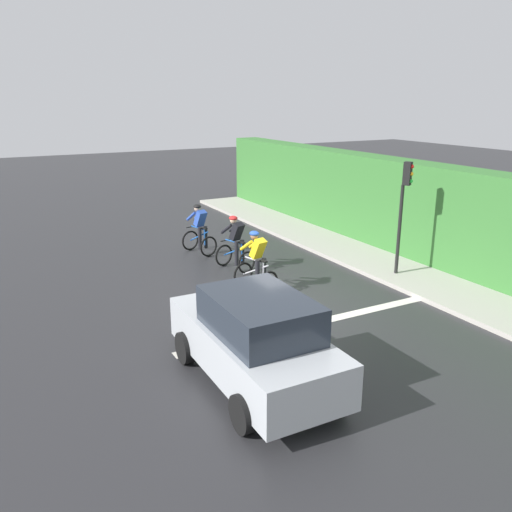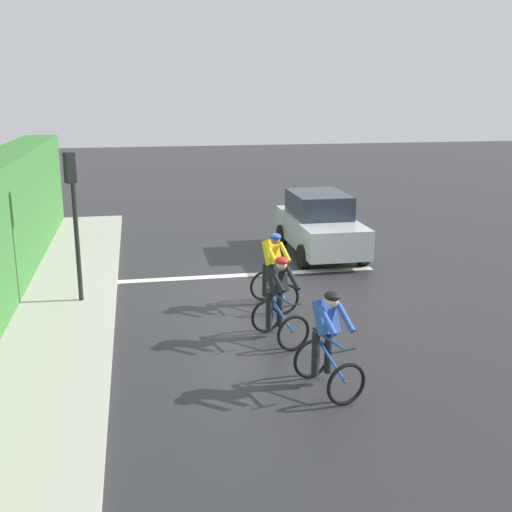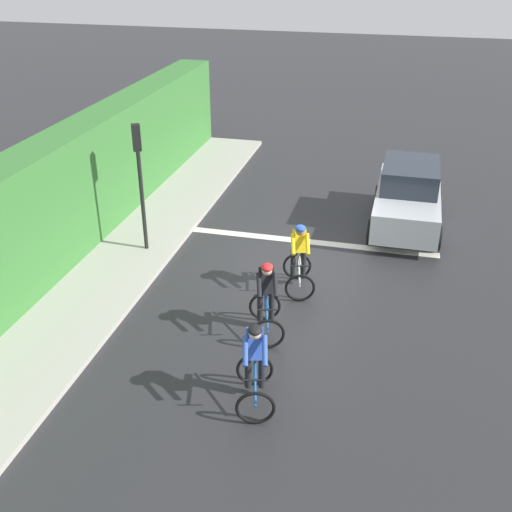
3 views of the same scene
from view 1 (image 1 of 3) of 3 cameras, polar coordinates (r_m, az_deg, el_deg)
The scene contains 10 objects.
ground_plane at distance 13.44m, azimuth 3.37°, elevation -5.14°, with size 80.00×80.00×0.00m, color #28282B.
sidewalk_kerb at distance 17.51m, azimuth 12.65°, elevation -0.04°, with size 2.80×22.83×0.12m, color #ADA89E.
stone_wall_low at distance 18.02m, azimuth 14.88°, elevation 1.12°, with size 0.44×22.83×0.63m, color gray.
hedge_wall at distance 17.94m, azimuth 15.88°, elevation 5.01°, with size 1.10×22.83×3.08m, color #387533.
road_marking_stop_line at distance 12.41m, azimuth 6.63°, elevation -7.15°, with size 7.00×0.30×0.01m, color silver.
cyclist_lead at distance 17.51m, azimuth -6.14°, elevation 2.79°, with size 0.93×1.22×1.66m.
cyclist_second at distance 15.75m, azimuth -2.22°, elevation 1.27°, with size 0.96×1.23×1.66m.
cyclist_mid at distance 13.98m, azimuth 0.06°, elevation -0.76°, with size 0.92×1.21×1.66m.
car_silver at distance 9.51m, azimuth -0.16°, elevation -9.07°, with size 1.90×4.11×1.76m.
traffic_light_near_crossing at distance 15.30m, azimuth 15.74°, elevation 5.66°, with size 0.27×0.29×3.34m.
Camera 1 is at (-6.57, -10.59, 5.04)m, focal length 36.85 mm.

